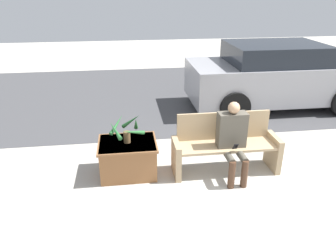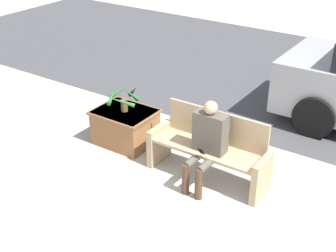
% 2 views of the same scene
% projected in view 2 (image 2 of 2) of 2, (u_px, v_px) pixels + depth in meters
% --- Properties ---
extents(ground_plane, '(30.00, 30.00, 0.00)m').
position_uv_depth(ground_plane, '(189.00, 220.00, 5.82)').
color(ground_plane, '#ADA89E').
extents(road_surface, '(20.00, 6.00, 0.01)m').
position_uv_depth(road_surface, '(323.00, 84.00, 9.70)').
color(road_surface, '#424244').
rests_on(road_surface, ground_plane).
extents(bench, '(1.73, 0.52, 0.96)m').
position_uv_depth(bench, '(210.00, 149.00, 6.49)').
color(bench, tan).
rests_on(bench, ground_plane).
extents(person_seated, '(0.45, 0.61, 1.23)m').
position_uv_depth(person_seated, '(207.00, 140.00, 6.22)').
color(person_seated, '#4C473D').
rests_on(person_seated, ground_plane).
extents(planter_box, '(0.92, 0.75, 0.56)m').
position_uv_depth(planter_box, '(125.00, 126.00, 7.41)').
color(planter_box, brown).
rests_on(planter_box, ground_plane).
extents(potted_plant, '(0.57, 0.57, 0.47)m').
position_uv_depth(potted_plant, '(124.00, 97.00, 7.17)').
color(potted_plant, brown).
rests_on(potted_plant, planter_box).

